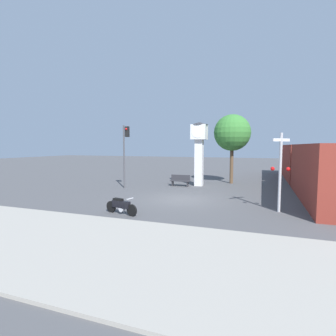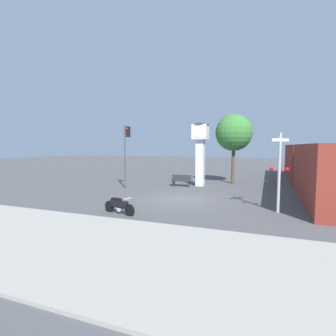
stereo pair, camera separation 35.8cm
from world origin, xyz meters
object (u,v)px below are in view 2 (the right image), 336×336
Objects in this scene: motorcycle at (119,206)px; bench at (181,180)px; street_tree at (234,133)px; clock_tower at (200,144)px; railroad_crossing_signal at (279,169)px; freight_train at (312,166)px; traffic_light at (126,146)px.

motorcycle is 1.18× the size of bench.
clock_tower is at bearing -135.42° from street_tree.
clock_tower reaches higher than railroad_crossing_signal.
freight_train is 10.07m from railroad_crossing_signal.
clock_tower is 3.26× the size of bench.
street_tree is at bearing 44.58° from clock_tower.
street_tree is at bearing 109.57° from railroad_crossing_signal.
railroad_crossing_signal is (5.73, -7.10, -1.31)m from clock_tower.
bench is at bearing -150.82° from clock_tower.
freight_train is at bearing 22.86° from traffic_light.
clock_tower reaches higher than motorcycle.
motorcycle is at bearing -128.06° from freight_train.
railroad_crossing_signal is (7.19, 3.05, 1.73)m from motorcycle.
freight_train reaches higher than motorcycle.
railroad_crossing_signal is 0.65× the size of street_tree.
railroad_crossing_signal reaches higher than bench.
street_tree is at bearing 36.42° from traffic_light.
freight_train is 6.70m from street_tree.
motorcycle is at bearing -62.79° from traffic_light.
clock_tower is at bearing 128.89° from railroad_crossing_signal.
street_tree reaches higher than bench.
bench is (-7.10, 6.34, -1.65)m from railroad_crossing_signal.
bench is (-3.74, -3.10, -3.91)m from street_tree.
clock_tower is at bearing 29.18° from bench.
railroad_crossing_signal is at bearing -105.99° from freight_train.
clock_tower is (1.46, 10.15, 3.05)m from motorcycle.
railroad_crossing_signal is 2.45× the size of bench.
street_tree is 6.24m from bench.
freight_train reaches higher than bench.
clock_tower is 5.96m from traffic_light.
freight_train is at bearing 65.74° from motorcycle.
traffic_light is 0.81× the size of street_tree.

